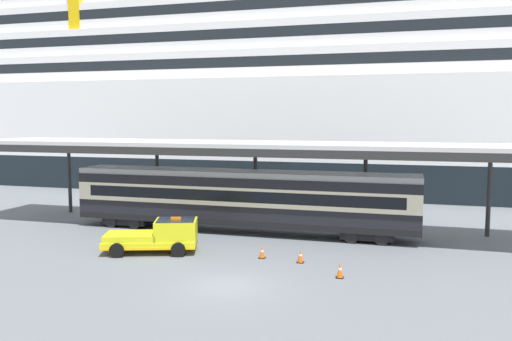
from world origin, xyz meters
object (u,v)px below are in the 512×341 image
object	(u,v)px
cruise_ship	(353,92)
dockside_crane	(80,24)
service_truck	(160,235)
traffic_cone_near	(300,256)
train_carriage	(242,198)
traffic_cone_far	(340,270)
traffic_cone_mid	(262,252)

from	to	relation	value
cruise_ship	dockside_crane	xyz separation A→B (m)	(-28.30, -12.26, 7.24)
cruise_ship	service_truck	bearing A→B (deg)	-100.59
traffic_cone_near	dockside_crane	distance (m)	42.01
traffic_cone_near	dockside_crane	size ratio (longest dim) A/B	0.01
train_carriage	traffic_cone_near	xyz separation A→B (m)	(5.22, -6.16, -1.95)
service_truck	dockside_crane	size ratio (longest dim) A/B	0.10
train_carriage	traffic_cone_near	bearing A→B (deg)	-49.69
train_carriage	traffic_cone_far	bearing A→B (deg)	-47.43
traffic_cone_near	train_carriage	bearing A→B (deg)	130.31
cruise_ship	traffic_cone_far	size ratio (longest dim) A/B	204.92
traffic_cone_far	dockside_crane	bearing A→B (deg)	140.32
traffic_cone_far	dockside_crane	size ratio (longest dim) A/B	0.01
train_carriage	traffic_cone_mid	size ratio (longest dim) A/B	33.33
cruise_ship	traffic_cone_mid	world-z (taller)	cruise_ship
cruise_ship	dockside_crane	world-z (taller)	dockside_crane
cruise_ship	train_carriage	xyz separation A→B (m)	(-4.03, -30.44, -8.20)
traffic_cone_near	traffic_cone_far	xyz separation A→B (m)	(2.33, -2.06, 0.02)
traffic_cone_far	cruise_ship	bearing A→B (deg)	95.20
service_truck	traffic_cone_far	distance (m)	10.58
service_truck	cruise_ship	bearing A→B (deg)	79.41
service_truck	traffic_cone_far	world-z (taller)	service_truck
service_truck	dockside_crane	xyz separation A→B (m)	(-21.43, 24.49, 16.75)
train_carriage	service_truck	distance (m)	7.04
traffic_cone_near	traffic_cone_far	world-z (taller)	traffic_cone_far
cruise_ship	traffic_cone_far	bearing A→B (deg)	-84.80
traffic_cone_mid	traffic_cone_far	world-z (taller)	traffic_cone_far
service_truck	train_carriage	bearing A→B (deg)	65.78
cruise_ship	traffic_cone_near	size ratio (longest dim) A/B	215.01
traffic_cone_near	traffic_cone_mid	world-z (taller)	traffic_cone_near
traffic_cone_mid	traffic_cone_near	bearing A→B (deg)	-7.40
service_truck	dockside_crane	distance (m)	36.60
train_carriage	service_truck	bearing A→B (deg)	-114.22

